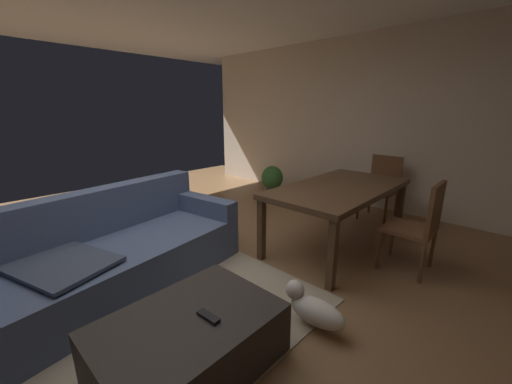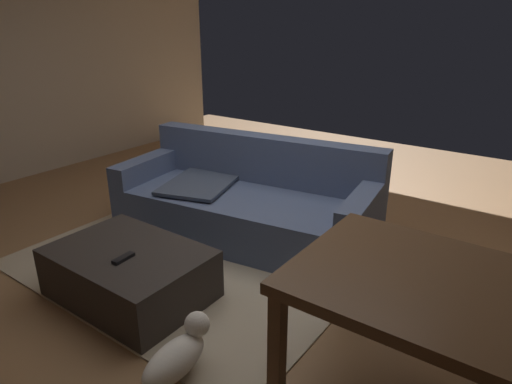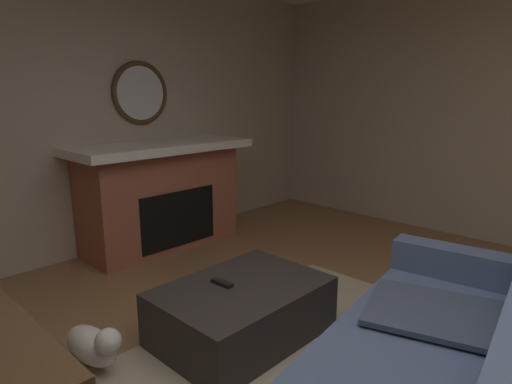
{
  "view_description": "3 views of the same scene",
  "coord_description": "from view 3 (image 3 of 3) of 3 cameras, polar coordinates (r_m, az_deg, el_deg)",
  "views": [
    {
      "loc": [
        -1.26,
        -2.27,
        1.59
      ],
      "look_at": [
        0.36,
        -0.76,
        0.97
      ],
      "focal_mm": 20.9,
      "sensor_mm": 36.0,
      "label": 1
    },
    {
      "loc": [
        1.88,
        -2.6,
        1.85
      ],
      "look_at": [
        0.5,
        -0.69,
        0.94
      ],
      "focal_mm": 31.26,
      "sensor_mm": 36.0,
      "label": 2
    },
    {
      "loc": [
        1.39,
        0.94,
        1.59
      ],
      "look_at": [
        -0.3,
        -0.67,
        1.05
      ],
      "focal_mm": 30.52,
      "sensor_mm": 36.0,
      "label": 3
    }
  ],
  "objects": [
    {
      "name": "fireplace",
      "position": [
        4.58,
        -12.28,
        -0.32
      ],
      "size": [
        1.83,
        0.76,
        1.09
      ],
      "color": "#9E5642",
      "rests_on": "ground"
    },
    {
      "name": "area_rug",
      "position": [
        2.71,
        8.09,
        -22.83
      ],
      "size": [
        2.6,
        2.0,
        0.01
      ],
      "primitive_type": "cube",
      "color": "tan",
      "rests_on": "ground"
    },
    {
      "name": "small_dog",
      "position": [
        2.81,
        -20.5,
        -18.24
      ],
      "size": [
        0.22,
        0.49,
        0.28
      ],
      "color": "silver",
      "rests_on": "ground"
    },
    {
      "name": "tv_remote",
      "position": [
        2.88,
        -4.48,
        -11.8
      ],
      "size": [
        0.06,
        0.16,
        0.02
      ],
      "primitive_type": "cube",
      "rotation": [
        0.0,
        0.0,
        0.07
      ],
      "color": "black",
      "rests_on": "ottoman_coffee_table"
    },
    {
      "name": "ottoman_coffee_table",
      "position": [
        2.95,
        -1.86,
        -15.35
      ],
      "size": [
        1.08,
        0.76,
        0.37
      ],
      "primitive_type": "cube",
      "color": "#2D2826",
      "rests_on": "ground"
    },
    {
      "name": "round_wall_mirror",
      "position": [
        4.71,
        -14.9,
        12.42
      ],
      "size": [
        0.64,
        0.05,
        0.64
      ],
      "color": "#4C331E"
    },
    {
      "name": "wall_back_fireplace_side",
      "position": [
        4.32,
        -27.88,
        8.69
      ],
      "size": [
        7.69,
        0.12,
        2.74
      ],
      "primitive_type": "cube",
      "color": "#B7A893",
      "rests_on": "ground"
    }
  ]
}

